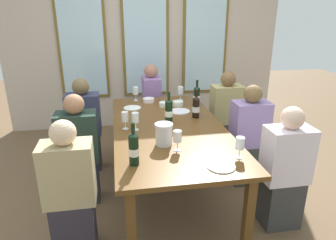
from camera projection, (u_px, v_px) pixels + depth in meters
ground_plane at (169, 190)px, 3.29m from camera, size 12.00×12.00×0.00m
back_wall_with_windows at (145, 35)px, 4.72m from camera, size 4.28×0.10×2.90m
dining_table at (169, 133)px, 3.06m from camera, size 1.08×2.14×0.74m
white_plate_0 at (132, 108)px, 3.57m from camera, size 0.20×0.20×0.01m
white_plate_1 at (221, 166)px, 2.26m from camera, size 0.21×0.21×0.01m
white_plate_2 at (180, 111)px, 3.46m from camera, size 0.23×0.23×0.01m
metal_pitcher at (164, 134)px, 2.60m from camera, size 0.16×0.16×0.19m
wine_bottle_0 at (169, 111)px, 3.08m from camera, size 0.08×0.08×0.33m
wine_bottle_1 at (196, 107)px, 3.24m from camera, size 0.08×0.08×0.31m
wine_bottle_2 at (197, 96)px, 3.63m from camera, size 0.08×0.08×0.31m
wine_bottle_3 at (134, 149)px, 2.26m from camera, size 0.08×0.08×0.33m
tasting_bowl_0 at (149, 100)px, 3.81m from camera, size 0.14×0.14×0.05m
tasting_bowl_1 at (164, 104)px, 3.63m from camera, size 0.11×0.11×0.05m
tasting_bowl_2 at (178, 103)px, 3.67m from camera, size 0.13×0.13×0.05m
wine_glass_0 at (125, 117)px, 2.93m from camera, size 0.07×0.07×0.17m
wine_glass_1 at (240, 144)px, 2.36m from camera, size 0.07×0.07×0.17m
wine_glass_2 at (135, 91)px, 3.84m from camera, size 0.07×0.07×0.17m
wine_glass_3 at (177, 137)px, 2.48m from camera, size 0.07×0.07×0.17m
wine_glass_4 at (180, 91)px, 3.86m from camera, size 0.07×0.07×0.17m
wine_glass_5 at (135, 118)px, 2.91m from camera, size 0.07×0.07×0.17m
seated_person_0 at (85, 128)px, 3.58m from camera, size 0.38×0.24×1.11m
seated_person_1 at (226, 116)px, 3.96m from camera, size 0.38×0.24×1.11m
seated_person_2 at (70, 192)px, 2.33m from camera, size 0.38×0.24×1.11m
seated_person_3 at (285, 172)px, 2.61m from camera, size 0.38×0.24×1.11m
seated_person_4 at (79, 153)px, 2.96m from camera, size 0.38×0.24×1.11m
seated_person_5 at (249, 138)px, 3.30m from camera, size 0.38×0.24×1.11m
seated_person_6 at (152, 105)px, 4.42m from camera, size 0.24×0.38×1.11m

